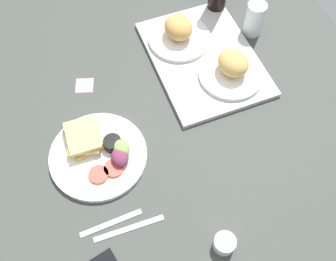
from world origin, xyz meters
TOP-DOWN VIEW (x-y plane):
  - ground_plane at (0.00, 0.00)cm, footprint 190.00×150.00cm
  - serving_tray at (-21.74, 24.44)cm, footprint 45.52×33.71cm
  - bread_plate_near at (-32.13, 19.37)cm, footprint 21.10×21.10cm
  - bread_plate_far at (-12.13, 29.74)cm, footprint 20.75×20.75cm
  - plate_with_salad at (0.53, -17.60)cm, footprint 27.98×27.98cm
  - drinking_glass at (-27.86, 45.06)cm, footprint 6.49×6.49cm
  - espresso_cup at (36.67, 5.42)cm, footprint 5.60×5.60cm
  - fork at (21.19, -20.01)cm, footprint 2.18×17.05cm
  - knife at (24.19, -16.01)cm, footprint 1.80×19.03cm
  - sticky_note at (-25.15, -15.63)cm, footprint 7.02×7.02cm

SIDE VIEW (x-z plane):
  - ground_plane at x=0.00cm, z-range -3.00..0.00cm
  - sticky_note at x=-25.15cm, z-range 0.00..0.12cm
  - fork at x=21.19cm, z-range 0.00..0.50cm
  - knife at x=24.19cm, z-range 0.00..0.50cm
  - serving_tray at x=-21.74cm, z-range 0.00..1.60cm
  - plate_with_salad at x=0.53cm, z-range -0.97..4.43cm
  - espresso_cup at x=36.67cm, z-range 0.00..4.00cm
  - bread_plate_near at x=-32.13cm, z-range 0.28..8.96cm
  - bread_plate_far at x=-12.13cm, z-range 0.34..9.11cm
  - drinking_glass at x=-27.86cm, z-range 0.00..11.94cm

